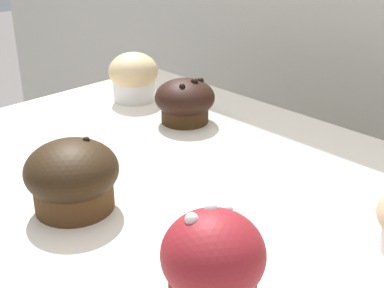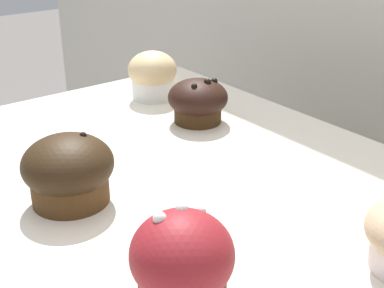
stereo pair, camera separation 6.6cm
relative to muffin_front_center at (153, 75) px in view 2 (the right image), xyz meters
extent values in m
cylinder|color=white|center=(0.00, 0.00, -0.02)|extent=(0.07, 0.07, 0.05)
ellipsoid|color=#DEBD86|center=(0.00, 0.00, 0.01)|extent=(0.08, 0.08, 0.06)
cylinder|color=#382310|center=(0.13, -0.01, -0.02)|extent=(0.07, 0.07, 0.04)
ellipsoid|color=black|center=(0.13, -0.01, 0.00)|extent=(0.09, 0.09, 0.06)
sphere|color=black|center=(0.15, 0.00, 0.03)|extent=(0.01, 0.01, 0.01)
sphere|color=black|center=(0.14, 0.02, 0.02)|extent=(0.01, 0.01, 0.01)
sphere|color=black|center=(0.15, -0.02, 0.02)|extent=(0.01, 0.01, 0.01)
cylinder|color=#4C2315|center=(0.45, -0.28, -0.02)|extent=(0.08, 0.08, 0.05)
ellipsoid|color=maroon|center=(0.45, -0.28, 0.01)|extent=(0.09, 0.09, 0.08)
sphere|color=white|center=(0.44, -0.25, 0.04)|extent=(0.01, 0.01, 0.01)
sphere|color=white|center=(0.44, -0.29, 0.04)|extent=(0.01, 0.01, 0.01)
sphere|color=white|center=(0.44, -0.27, 0.05)|extent=(0.01, 0.01, 0.01)
cylinder|color=#482E16|center=(0.24, -0.27, -0.02)|extent=(0.09, 0.09, 0.05)
ellipsoid|color=black|center=(0.24, -0.27, 0.01)|extent=(0.10, 0.10, 0.07)
sphere|color=black|center=(0.24, -0.25, 0.04)|extent=(0.01, 0.01, 0.01)
camera|label=1|loc=(0.70, -0.54, 0.28)|focal=50.00mm
camera|label=2|loc=(0.75, -0.49, 0.28)|focal=50.00mm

